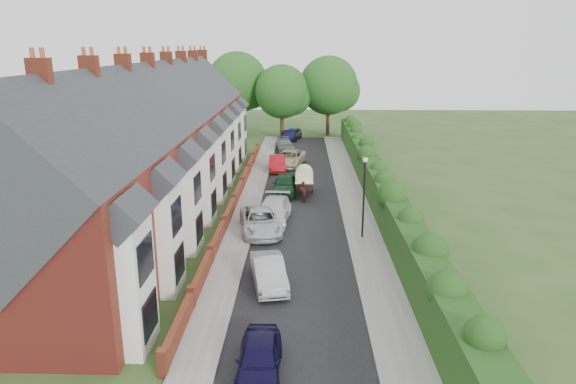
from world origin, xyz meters
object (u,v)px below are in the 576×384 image
at_px(car_navy, 259,358).
at_px(car_silver_a, 269,272).
at_px(car_green, 285,184).
at_px(car_grey, 285,145).
at_px(horse, 304,192).
at_px(car_black, 293,134).
at_px(car_beige, 290,158).
at_px(horse_cart, 304,178).
at_px(lamppost, 364,188).
at_px(car_white, 273,211).
at_px(car_red, 277,163).
at_px(car_silver_b, 260,221).

distance_m(car_navy, car_silver_a, 7.26).
distance_m(car_green, car_grey, 17.65).
xyz_separation_m(car_silver_a, horse, (1.80, 14.45, -0.00)).
height_order(car_black, horse, car_black).
height_order(car_beige, horse_cart, horse_cart).
relative_size(car_beige, car_black, 1.23).
relative_size(lamppost, car_black, 1.16).
bearing_deg(car_silver_a, car_navy, -100.12).
relative_size(car_white, car_beige, 0.96).
xyz_separation_m(car_red, car_grey, (0.39, 9.77, -0.06)).
bearing_deg(car_silver_b, car_green, 72.14).
distance_m(car_silver_a, car_silver_b, 7.61).
height_order(car_beige, car_black, car_beige).
height_order(car_grey, horse, horse).
bearing_deg(car_silver_a, car_white, 80.90).
bearing_deg(car_silver_b, horse_cart, 62.43).
bearing_deg(horse, car_silver_a, 66.93).
height_order(car_silver_b, car_green, car_green).
bearing_deg(car_silver_a, lamppost, 39.51).
xyz_separation_m(lamppost, horse, (-3.58, 7.91, -2.59)).
relative_size(car_white, car_grey, 1.18).
relative_size(lamppost, car_grey, 1.15).
distance_m(lamppost, car_white, 6.92).
height_order(horse, horse_cart, horse_cart).
height_order(car_beige, horse, car_beige).
bearing_deg(car_silver_b, car_red, 79.46).
bearing_deg(car_green, lamppost, -59.88).
height_order(car_navy, car_beige, car_beige).
relative_size(car_navy, horse_cart, 1.21).
bearing_deg(horse, car_grey, -99.67).
height_order(car_white, horse, car_white).
distance_m(car_silver_a, car_green, 16.46).
height_order(lamppost, car_navy, lamppost).
relative_size(car_navy, horse, 2.37).
bearing_deg(lamppost, car_silver_b, 171.12).
xyz_separation_m(car_silver_b, horse_cart, (2.82, 8.72, 0.62)).
bearing_deg(car_green, horse, -49.83).
bearing_deg(car_black, horse, -74.27).
bearing_deg(car_beige, car_green, -79.13).
relative_size(car_beige, car_grey, 1.23).
xyz_separation_m(car_green, car_beige, (0.12, 9.88, -0.04)).
xyz_separation_m(lamppost, horse_cart, (-3.58, 9.72, -1.94)).
height_order(lamppost, horse_cart, lamppost).
relative_size(lamppost, car_silver_a, 1.20).
height_order(car_silver_a, car_red, car_red).
height_order(car_green, horse, car_green).
distance_m(car_silver_a, car_black, 41.14).
distance_m(car_red, car_grey, 9.77).
xyz_separation_m(car_green, horse, (1.53, -2.01, -0.09)).
relative_size(car_navy, car_black, 0.89).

